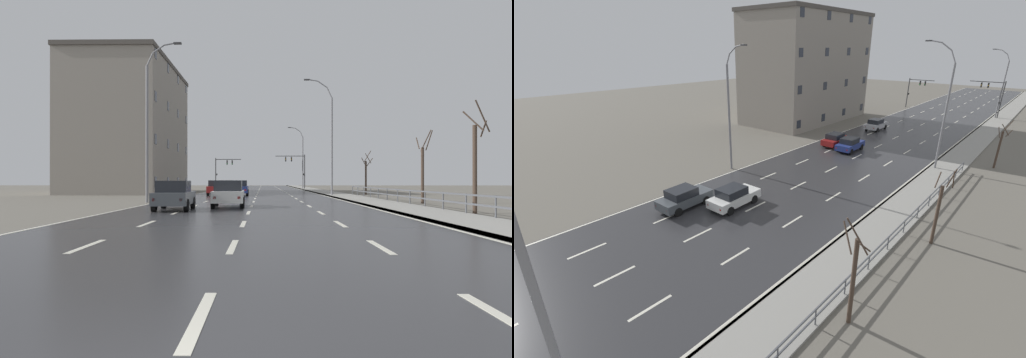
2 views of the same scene
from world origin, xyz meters
TOP-DOWN VIEW (x-y plane):
  - ground_plane at (0.00, 48.00)m, footprint 160.00×160.00m
  - road_asphalt_strip at (0.00, 59.99)m, footprint 14.00×120.00m
  - sidewalk_right at (8.43, 60.00)m, footprint 3.00×120.00m
  - guardrail at (9.85, 24.47)m, footprint 0.07×35.47m
  - street_lamp_foreground at (7.42, 8.39)m, footprint 2.80×0.24m
  - street_lamp_midground at (7.42, 41.34)m, footprint 2.90×0.24m
  - street_lamp_distant at (7.42, 74.29)m, footprint 2.71×0.24m
  - street_lamp_left_bank at (-7.45, 28.16)m, footprint 2.57×0.24m
  - traffic_signal_right at (6.63, 74.05)m, footprint 5.19×0.36m
  - traffic_signal_left at (-6.73, 75.65)m, footprint 4.66×0.36m
  - car_distant at (-4.00, 53.19)m, footprint 1.94×4.15m
  - car_near_left at (-1.73, 41.28)m, footprint 1.89×4.13m
  - car_far_left at (-4.04, 41.99)m, footprint 1.85×4.11m
  - car_mid_centre at (-1.32, 22.62)m, footprint 1.93×4.15m
  - car_near_right at (-3.99, 20.06)m, footprint 1.95×4.16m
  - brick_building at (-16.21, 52.80)m, footprint 11.01×21.20m
  - bare_tree_near at (10.82, 18.04)m, footprint 1.25×1.00m
  - bare_tree_mid at (11.58, 27.07)m, footprint 0.95×1.04m
  - bare_tree_far at (12.00, 45.44)m, footprint 1.21×1.36m

SIDE VIEW (x-z plane):
  - ground_plane at x=0.00m, z-range -0.12..0.00m
  - road_asphalt_strip at x=0.00m, z-range 0.00..0.02m
  - sidewalk_right at x=8.43m, z-range 0.00..0.12m
  - guardrail at x=9.85m, z-range 0.21..1.21m
  - car_distant at x=-4.00m, z-range 0.02..1.59m
  - car_near_left at x=-1.73m, z-range 0.02..1.59m
  - car_far_left at x=-4.04m, z-range 0.02..1.59m
  - car_mid_centre at x=-1.32m, z-range 0.02..1.59m
  - car_near_right at x=-3.99m, z-range 0.02..1.59m
  - bare_tree_far at x=12.00m, z-range -0.28..4.57m
  - bare_tree_mid at x=11.58m, z-range -0.33..4.71m
  - bare_tree_near at x=10.82m, z-range -0.32..5.02m
  - traffic_signal_left at x=-6.73m, z-range 1.05..6.60m
  - traffic_signal_right at x=6.63m, z-range 1.14..7.20m
  - street_lamp_distant at x=7.42m, z-range -0.14..10.81m
  - street_lamp_foreground at x=7.42m, z-range -0.15..11.18m
  - street_lamp_left_bank at x=-7.45m, z-range -0.13..11.34m
  - street_lamp_midground at x=7.42m, z-range -0.16..11.68m
  - brick_building at x=-16.21m, z-range 0.01..16.22m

